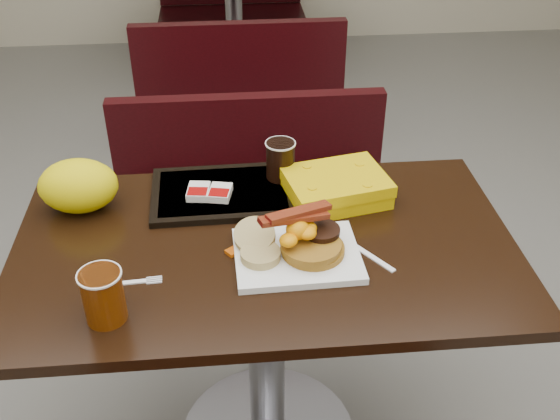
{
  "coord_description": "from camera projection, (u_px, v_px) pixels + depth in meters",
  "views": [
    {
      "loc": [
        -0.08,
        -1.25,
        1.7
      ],
      "look_at": [
        0.04,
        0.03,
        0.82
      ],
      "focal_mm": 42.12,
      "sensor_mm": 36.0,
      "label": 1
    }
  ],
  "objects": [
    {
      "name": "fork",
      "position": [
        126.0,
        283.0,
        1.45
      ],
      "size": [
        0.12,
        0.03,
        0.0
      ],
      "primitive_type": null,
      "rotation": [
        0.0,
        0.0,
        0.07
      ],
      "color": "white",
      "rests_on": "table_near"
    },
    {
      "name": "bacon_strips",
      "position": [
        294.0,
        217.0,
        1.48
      ],
      "size": [
        0.18,
        0.13,
        0.01
      ],
      "primitive_type": null,
      "rotation": [
        0.0,
        0.0,
        0.33
      ],
      "color": "#430406",
      "rests_on": "scrambled_eggs"
    },
    {
      "name": "sausage_patty",
      "position": [
        322.0,
        231.0,
        1.52
      ],
      "size": [
        0.1,
        0.1,
        0.01
      ],
      "primitive_type": "cylinder",
      "rotation": [
        0.0,
        0.0,
        0.24
      ],
      "color": "black",
      "rests_on": "pancake_stack"
    },
    {
      "name": "muffin_top",
      "position": [
        255.0,
        236.0,
        1.53
      ],
      "size": [
        0.12,
        0.12,
        0.06
      ],
      "primitive_type": "cylinder",
      "rotation": [
        0.38,
        0.0,
        -0.23
      ],
      "color": "tan",
      "rests_on": "platter"
    },
    {
      "name": "condiment_syrup",
      "position": [
        234.0,
        251.0,
        1.54
      ],
      "size": [
        0.04,
        0.04,
        0.01
      ],
      "primitive_type": "cube",
      "rotation": [
        0.0,
        0.0,
        0.64
      ],
      "color": "#B44607",
      "rests_on": "table_near"
    },
    {
      "name": "scrambled_eggs",
      "position": [
        298.0,
        231.0,
        1.49
      ],
      "size": [
        0.1,
        0.09,
        0.05
      ],
      "primitive_type": "ellipsoid",
      "rotation": [
        0.0,
        0.0,
        -0.11
      ],
      "color": "#F4A504",
      "rests_on": "pancake_stack"
    },
    {
      "name": "condiment_ketchup",
      "position": [
        276.0,
        224.0,
        1.62
      ],
      "size": [
        0.05,
        0.04,
        0.01
      ],
      "primitive_type": "cube",
      "rotation": [
        0.0,
        0.0,
        -0.16
      ],
      "color": "#8C0504",
      "rests_on": "table_near"
    },
    {
      "name": "muffin_bottom",
      "position": [
        260.0,
        255.0,
        1.49
      ],
      "size": [
        0.09,
        0.09,
        0.02
      ],
      "primitive_type": "cylinder",
      "rotation": [
        0.0,
        0.0,
        -0.03
      ],
      "color": "tan",
      "rests_on": "platter"
    },
    {
      "name": "coffee_cup_far",
      "position": [
        280.0,
        160.0,
        1.76
      ],
      "size": [
        0.09,
        0.09,
        0.11
      ],
      "primitive_type": "cylinder",
      "rotation": [
        0.0,
        0.0,
        0.16
      ],
      "color": "black",
      "rests_on": "tray"
    },
    {
      "name": "knife",
      "position": [
        368.0,
        255.0,
        1.53
      ],
      "size": [
        0.1,
        0.14,
        0.0
      ],
      "primitive_type": "cube",
      "rotation": [
        0.0,
        0.0,
        -0.96
      ],
      "color": "white",
      "rests_on": "table_near"
    },
    {
      "name": "hashbrown_sleeve_left",
      "position": [
        198.0,
        192.0,
        1.71
      ],
      "size": [
        0.06,
        0.08,
        0.02
      ],
      "primitive_type": "cube",
      "rotation": [
        0.0,
        0.0,
        -0.12
      ],
      "color": "silver",
      "rests_on": "tray"
    },
    {
      "name": "table_near",
      "position": [
        267.0,
        353.0,
        1.78
      ],
      "size": [
        1.2,
        0.7,
        0.75
      ],
      "primitive_type": null,
      "color": "black",
      "rests_on": "floor"
    },
    {
      "name": "hashbrown_sleeve_right",
      "position": [
        220.0,
        193.0,
        1.7
      ],
      "size": [
        0.07,
        0.08,
        0.02
      ],
      "primitive_type": "cube",
      "rotation": [
        0.0,
        0.0,
        -0.21
      ],
      "color": "silver",
      "rests_on": "tray"
    },
    {
      "name": "bench_far_s",
      "position": [
        239.0,
        80.0,
        3.35
      ],
      "size": [
        1.0,
        0.46,
        0.72
      ],
      "primitive_type": null,
      "color": "black",
      "rests_on": "floor"
    },
    {
      "name": "bench_near_n",
      "position": [
        252.0,
        212.0,
        2.37
      ],
      "size": [
        1.0,
        0.46,
        0.72
      ],
      "primitive_type": null,
      "color": "black",
      "rests_on": "floor"
    },
    {
      "name": "platter",
      "position": [
        297.0,
        256.0,
        1.52
      ],
      "size": [
        0.29,
        0.23,
        0.02
      ],
      "primitive_type": "cube",
      "rotation": [
        0.0,
        0.0,
        0.03
      ],
      "color": "white",
      "rests_on": "table_near"
    },
    {
      "name": "clamshell",
      "position": [
        336.0,
        187.0,
        1.71
      ],
      "size": [
        0.29,
        0.24,
        0.07
      ],
      "primitive_type": "cube",
      "rotation": [
        0.0,
        0.0,
        0.21
      ],
      "color": "#D0AA03",
      "rests_on": "table_near"
    },
    {
      "name": "coffee_cup_near",
      "position": [
        103.0,
        296.0,
        1.32
      ],
      "size": [
        0.1,
        0.1,
        0.12
      ],
      "primitive_type": "cylinder",
      "rotation": [
        0.0,
        0.0,
        0.15
      ],
      "color": "#813604",
      "rests_on": "table_near"
    },
    {
      "name": "table_far",
      "position": [
        235.0,
        31.0,
        3.92
      ],
      "size": [
        1.2,
        0.7,
        0.75
      ],
      "primitive_type": null,
      "color": "black",
      "rests_on": "floor"
    },
    {
      "name": "pancake_stack",
      "position": [
        313.0,
        247.0,
        1.5
      ],
      "size": [
        0.16,
        0.16,
        0.03
      ],
      "primitive_type": "cylinder",
      "rotation": [
        0.0,
        0.0,
        -0.12
      ],
      "color": "#895F16",
      "rests_on": "platter"
    },
    {
      "name": "tray",
      "position": [
        223.0,
        193.0,
        1.74
      ],
      "size": [
        0.38,
        0.27,
        0.02
      ],
      "primitive_type": "cube",
      "rotation": [
        0.0,
        0.0,
        0.02
      ],
      "color": "black",
      "rests_on": "table_near"
    },
    {
      "name": "paper_bag",
      "position": [
        78.0,
        186.0,
        1.65
      ],
      "size": [
        0.2,
        0.15,
        0.14
      ],
      "primitive_type": "ellipsoid",
      "rotation": [
        0.0,
        0.0,
        -0.0
      ],
      "color": "#FEEE08",
      "rests_on": "table_near"
    }
  ]
}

